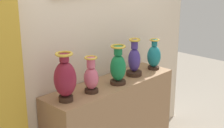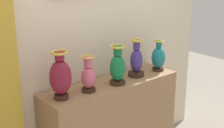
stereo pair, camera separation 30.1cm
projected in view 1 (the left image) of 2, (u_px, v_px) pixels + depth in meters
name	position (u px, v px, depth m)	size (l,w,h in m)	color
display_shelf	(112.00, 127.00, 3.21)	(1.42, 0.40, 0.94)	#99704C
back_wall	(92.00, 19.00, 3.07)	(2.92, 0.14, 3.00)	beige
vase_burgundy	(65.00, 78.00, 2.59)	(0.18, 0.18, 0.41)	#382319
vase_rose	(91.00, 77.00, 2.79)	(0.13, 0.13, 0.32)	#382319
vase_emerald	(118.00, 67.00, 2.98)	(0.15, 0.15, 0.37)	#382319
vase_indigo	(134.00, 60.00, 3.22)	(0.16, 0.16, 0.38)	#382319
vase_teal	(154.00, 56.00, 3.42)	(0.14, 0.14, 0.32)	#382319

